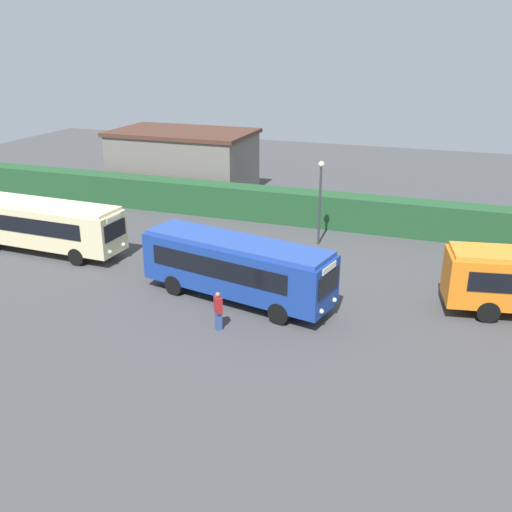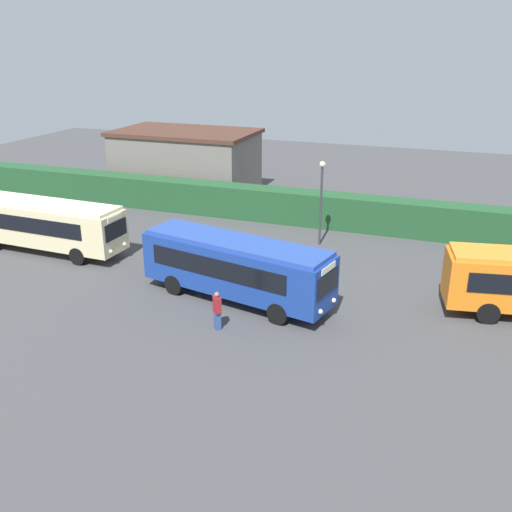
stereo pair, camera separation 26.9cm
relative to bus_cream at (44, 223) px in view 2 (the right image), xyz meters
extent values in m
plane|color=#424244|center=(13.04, -0.47, -1.75)|extent=(84.41, 84.41, 0.00)
cube|color=beige|center=(-0.01, 0.00, -0.07)|extent=(10.14, 2.73, 2.26)
cube|color=#F8E8B2|center=(-0.01, 0.00, 1.16)|extent=(9.83, 2.53, 0.20)
cube|color=black|center=(-0.26, 1.20, 0.20)|extent=(7.84, 0.33, 0.91)
cube|color=black|center=(-0.35, -1.18, 0.20)|extent=(7.84, 0.33, 0.91)
cube|color=black|center=(5.03, -0.19, 0.20)|extent=(0.11, 1.93, 0.95)
cube|color=silver|center=(5.03, -0.19, 0.88)|extent=(0.09, 1.30, 0.28)
cylinder|color=black|center=(3.15, 0.96, -1.25)|extent=(1.01, 0.32, 1.00)
cylinder|color=black|center=(3.07, -1.19, -1.25)|extent=(1.01, 0.32, 1.00)
cylinder|color=black|center=(-3.08, 1.19, -1.25)|extent=(1.01, 0.32, 1.00)
sphere|color=silver|center=(5.07, 0.46, -0.85)|extent=(0.22, 0.22, 0.22)
sphere|color=silver|center=(5.03, -0.84, -0.85)|extent=(0.22, 0.22, 0.22)
cube|color=navy|center=(13.06, -2.37, -0.05)|extent=(9.83, 4.35, 2.30)
cube|color=#2747A0|center=(13.06, -2.37, 1.20)|extent=(9.51, 4.10, 0.20)
cube|color=black|center=(13.02, -1.11, 0.23)|extent=(7.28, 1.59, 0.92)
cube|color=black|center=(12.51, -3.50, 0.23)|extent=(7.28, 1.59, 0.92)
cube|color=black|center=(17.74, -3.37, 0.23)|extent=(0.45, 1.95, 0.97)
cube|color=silver|center=(17.74, -3.37, 0.92)|extent=(0.32, 1.31, 0.28)
cylinder|color=black|center=(16.18, -1.90, -1.25)|extent=(1.04, 0.48, 1.00)
cylinder|color=black|center=(15.72, -4.07, -1.25)|extent=(1.04, 0.48, 1.00)
cylinder|color=black|center=(10.40, -0.67, -1.25)|extent=(1.04, 0.48, 1.00)
cylinder|color=black|center=(9.94, -2.84, -1.25)|extent=(1.04, 0.48, 1.00)
sphere|color=silver|center=(17.89, -2.72, -0.85)|extent=(0.22, 0.22, 0.22)
sphere|color=silver|center=(17.61, -4.02, -0.85)|extent=(0.22, 0.22, 0.22)
cylinder|color=black|center=(24.04, 1.28, -1.25)|extent=(1.03, 0.45, 1.00)
cylinder|color=black|center=(24.42, -0.80, -1.25)|extent=(1.03, 0.45, 1.00)
cube|color=silver|center=(-1.81, 2.26, -1.34)|extent=(0.39, 0.40, 0.82)
cube|color=#334C8C|center=(-1.81, 2.26, -0.57)|extent=(0.51, 0.55, 0.72)
sphere|color=beige|center=(-1.81, 2.26, -0.10)|extent=(0.23, 0.23, 0.23)
cube|color=#334C8C|center=(13.42, -5.45, -1.34)|extent=(0.35, 0.35, 0.82)
cube|color=maroon|center=(13.42, -5.45, -0.57)|extent=(0.47, 0.47, 0.72)
sphere|color=#8C6647|center=(13.42, -5.45, -0.10)|extent=(0.23, 0.23, 0.23)
cube|color=olive|center=(14.72, -0.78, -1.37)|extent=(0.36, 0.36, 0.76)
cube|color=olive|center=(14.72, -0.78, -0.65)|extent=(0.47, 0.49, 0.67)
sphere|color=beige|center=(14.72, -0.78, -0.22)|extent=(0.21, 0.21, 0.21)
cube|color=#204D2A|center=(13.04, 10.45, -0.64)|extent=(54.21, 1.74, 2.21)
cube|color=slate|center=(1.56, 15.35, 0.59)|extent=(10.61, 6.45, 4.68)
cube|color=#4C2D23|center=(1.56, 15.35, 3.08)|extent=(11.03, 6.71, 0.30)
cylinder|color=#38383D|center=(14.85, 6.71, 0.63)|extent=(0.14, 0.14, 4.77)
sphere|color=beige|center=(14.85, 6.71, 3.20)|extent=(0.36, 0.36, 0.36)
camera|label=1|loc=(22.42, -25.80, 10.16)|focal=40.32mm
camera|label=2|loc=(22.67, -25.71, 10.16)|focal=40.32mm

